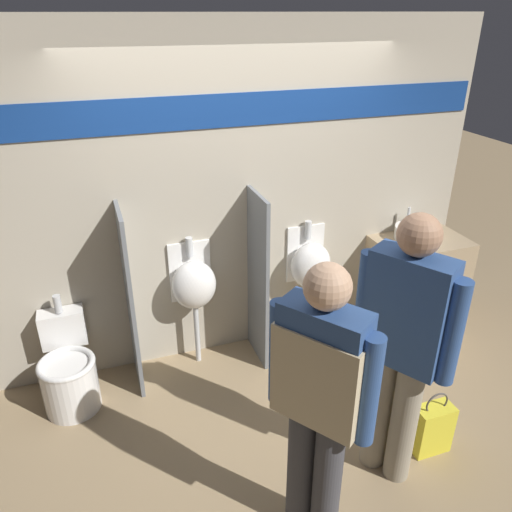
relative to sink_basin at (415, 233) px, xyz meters
The scene contains 13 objects.
ground_plane 1.86m from the sink_basin, 166.94° to the right, with size 16.00×16.00×0.00m, color #997F5B.
display_wall 1.63m from the sink_basin, behind, with size 4.14×0.07×2.70m.
sink_counter 0.50m from the sink_basin, 46.76° to the right, with size 0.82×0.52×0.88m.
sink_basin is the anchor object (origin of this frame).
cell_phone 0.26m from the sink_basin, 141.06° to the right, with size 0.07×0.14×0.01m.
divider_near_counter 2.51m from the sink_basin, behind, with size 0.03×0.45×1.48m.
divider_mid 1.50m from the sink_basin, behind, with size 0.03×0.45×1.48m.
urinal_near_counter 2.01m from the sink_basin, behind, with size 0.36×0.27×1.12m.
urinal_far 0.99m from the sink_basin, behind, with size 0.36×0.27×1.12m.
toilet 3.09m from the sink_basin, behind, with size 0.41×0.58×0.83m.
person_in_vest 2.39m from the sink_basin, 136.47° to the right, with size 0.44×0.51×1.71m.
person_with_lanyard 1.80m from the sink_basin, 127.65° to the right, with size 0.40×0.55×1.79m.
shopping_bag 1.75m from the sink_basin, 117.51° to the right, with size 0.26×0.14×0.49m.
Camera 1 is at (-1.11, -3.00, 2.71)m, focal length 35.00 mm.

